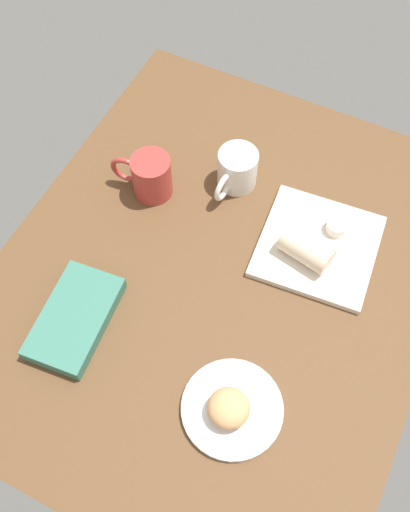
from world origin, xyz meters
TOP-DOWN VIEW (x-y plane):
  - dining_table at (0.00, 0.00)cm, footprint 110.00×90.00cm
  - round_plate at (25.51, 15.04)cm, footprint 19.19×19.19cm
  - scone_pastry at (26.55, 14.67)cm, footprint 10.13×10.14cm
  - square_plate at (-14.84, 16.80)cm, footprint 26.68×26.68cm
  - sauce_cup at (-19.98, 18.90)cm, footprint 4.68×4.68cm
  - breakfast_wrap at (-10.73, 15.12)cm, footprint 8.22×12.12cm
  - book_stack at (23.22, -20.93)cm, footprint 23.14×14.76cm
  - coffee_mug at (-23.19, -6.66)cm, footprint 14.10×9.10cm
  - second_mug at (-12.59, -23.20)cm, footprint 8.95×14.41cm

SIDE VIEW (x-z plane):
  - dining_table at x=0.00cm, z-range 0.00..4.00cm
  - round_plate at x=25.51cm, z-range 4.00..5.40cm
  - square_plate at x=-14.84cm, z-range 4.00..5.60cm
  - book_stack at x=23.22cm, z-range 4.00..7.43cm
  - sauce_cup at x=-19.98cm, z-range 5.69..8.36cm
  - scone_pastry at x=26.55cm, z-range 5.40..10.67cm
  - breakfast_wrap at x=-10.73cm, z-range 5.60..11.74cm
  - coffee_mug at x=-23.19cm, z-range 4.11..13.54cm
  - second_mug at x=-12.59cm, z-range 4.11..14.58cm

